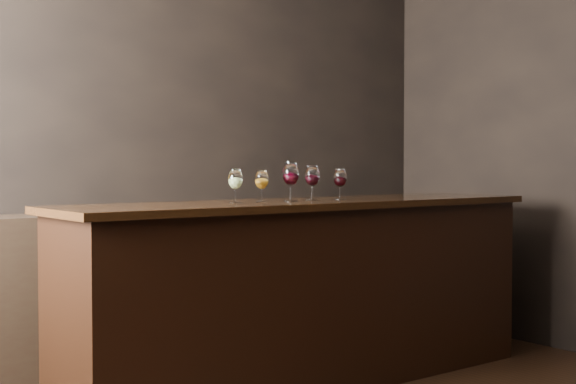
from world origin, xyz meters
TOP-DOWN VIEW (x-y plane):
  - room_shell at (-0.23, 0.11)m, footprint 5.02×4.52m
  - bar_counter at (0.60, 1.09)m, footprint 2.89×0.68m
  - bar_top at (0.60, 1.09)m, footprint 2.98×0.75m
  - back_bar_shelf at (-0.54, 2.03)m, footprint 2.66×0.40m
  - glass_white at (0.10, 1.07)m, footprint 0.08×0.08m
  - glass_amber at (0.28, 1.09)m, footprint 0.07×0.07m
  - glass_red_a at (0.45, 1.06)m, footprint 0.09×0.09m
  - glass_red_b at (0.63, 1.10)m, footprint 0.08×0.08m
  - glass_red_c at (0.81, 1.07)m, footprint 0.08×0.08m

SIDE VIEW (x-z plane):
  - back_bar_shelf at x=-0.54m, z-range 0.00..0.96m
  - bar_counter at x=0.60m, z-range 0.00..1.01m
  - bar_top at x=0.60m, z-range 1.01..1.04m
  - glass_amber at x=0.28m, z-range 1.08..1.25m
  - glass_red_c at x=0.81m, z-range 1.08..1.26m
  - glass_white at x=0.10m, z-range 1.08..1.26m
  - glass_red_b at x=0.63m, z-range 1.08..1.28m
  - glass_red_a at x=0.45m, z-range 1.08..1.30m
  - room_shell at x=-0.23m, z-range 0.40..3.21m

